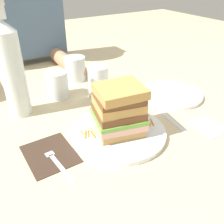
% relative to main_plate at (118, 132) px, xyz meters
% --- Properties ---
extents(ground_plane, '(3.00, 3.00, 0.00)m').
position_rel_main_plate_xyz_m(ground_plane, '(0.01, 0.02, -0.01)').
color(ground_plane, '#C6B289').
extents(main_plate, '(0.25, 0.25, 0.01)m').
position_rel_main_plate_xyz_m(main_plate, '(0.00, 0.00, 0.00)').
color(main_plate, white).
rests_on(main_plate, ground_plane).
extents(sandwich, '(0.14, 0.14, 0.13)m').
position_rel_main_plate_xyz_m(sandwich, '(0.00, -0.00, 0.07)').
color(sandwich, tan).
rests_on(sandwich, main_plate).
extents(carrot_shred_0, '(0.01, 0.03, 0.00)m').
position_rel_main_plate_xyz_m(carrot_shred_0, '(-0.07, 0.02, 0.01)').
color(carrot_shred_0, orange).
rests_on(carrot_shred_0, main_plate).
extents(carrot_shred_1, '(0.02, 0.03, 0.00)m').
position_rel_main_plate_xyz_m(carrot_shred_1, '(-0.07, 0.03, 0.01)').
color(carrot_shred_1, orange).
rests_on(carrot_shred_1, main_plate).
extents(carrot_shred_2, '(0.02, 0.03, 0.00)m').
position_rel_main_plate_xyz_m(carrot_shred_2, '(-0.08, 0.03, 0.01)').
color(carrot_shred_2, orange).
rests_on(carrot_shred_2, main_plate).
extents(carrot_shred_3, '(0.00, 0.02, 0.00)m').
position_rel_main_plate_xyz_m(carrot_shred_3, '(-0.09, 0.04, 0.01)').
color(carrot_shred_3, orange).
rests_on(carrot_shred_3, main_plate).
extents(carrot_shred_4, '(0.00, 0.03, 0.00)m').
position_rel_main_plate_xyz_m(carrot_shred_4, '(-0.06, 0.03, 0.01)').
color(carrot_shred_4, orange).
rests_on(carrot_shred_4, main_plate).
extents(carrot_shred_5, '(0.02, 0.01, 0.00)m').
position_rel_main_plate_xyz_m(carrot_shred_5, '(0.07, -0.01, 0.01)').
color(carrot_shred_5, orange).
rests_on(carrot_shred_5, main_plate).
extents(carrot_shred_6, '(0.03, 0.02, 0.00)m').
position_rel_main_plate_xyz_m(carrot_shred_6, '(0.08, -0.03, 0.01)').
color(carrot_shred_6, orange).
rests_on(carrot_shred_6, main_plate).
extents(carrot_shred_7, '(0.02, 0.00, 0.00)m').
position_rel_main_plate_xyz_m(carrot_shred_7, '(0.06, -0.01, 0.01)').
color(carrot_shred_7, orange).
rests_on(carrot_shred_7, main_plate).
extents(carrot_shred_8, '(0.02, 0.03, 0.00)m').
position_rel_main_plate_xyz_m(carrot_shred_8, '(0.10, -0.02, 0.01)').
color(carrot_shred_8, orange).
rests_on(carrot_shred_8, main_plate).
extents(carrot_shred_9, '(0.02, 0.02, 0.00)m').
position_rel_main_plate_xyz_m(carrot_shred_9, '(0.08, 0.00, 0.01)').
color(carrot_shred_9, orange).
rests_on(carrot_shred_9, main_plate).
extents(carrot_shred_10, '(0.03, 0.00, 0.00)m').
position_rel_main_plate_xyz_m(carrot_shred_10, '(0.05, -0.02, 0.01)').
color(carrot_shred_10, orange).
rests_on(carrot_shred_10, main_plate).
extents(carrot_shred_11, '(0.01, 0.02, 0.00)m').
position_rel_main_plate_xyz_m(carrot_shred_11, '(0.07, -0.02, 0.01)').
color(carrot_shred_11, orange).
rests_on(carrot_shred_11, main_plate).
extents(carrot_shred_12, '(0.03, 0.01, 0.00)m').
position_rel_main_plate_xyz_m(carrot_shred_12, '(0.08, -0.00, 0.01)').
color(carrot_shred_12, orange).
rests_on(carrot_shred_12, main_plate).
extents(napkin_dark, '(0.11, 0.14, 0.00)m').
position_rel_main_plate_xyz_m(napkin_dark, '(-0.18, 0.01, -0.00)').
color(napkin_dark, '#38281E').
rests_on(napkin_dark, ground_plane).
extents(fork, '(0.03, 0.17, 0.00)m').
position_rel_main_plate_xyz_m(fork, '(-0.18, -0.01, -0.00)').
color(fork, silver).
rests_on(fork, napkin_dark).
extents(knife, '(0.04, 0.20, 0.00)m').
position_rel_main_plate_xyz_m(knife, '(0.17, 0.00, -0.00)').
color(knife, silver).
rests_on(knife, ground_plane).
extents(juice_glass, '(0.07, 0.07, 0.10)m').
position_rel_main_plate_xyz_m(juice_glass, '(0.07, 0.22, 0.04)').
color(juice_glass, white).
rests_on(juice_glass, ground_plane).
extents(water_bottle, '(0.06, 0.06, 0.32)m').
position_rel_main_plate_xyz_m(water_bottle, '(-0.19, 0.24, 0.13)').
color(water_bottle, silver).
rests_on(water_bottle, ground_plane).
extents(empty_tumbler_0, '(0.07, 0.07, 0.09)m').
position_rel_main_plate_xyz_m(empty_tumbler_0, '(-0.05, 0.29, 0.04)').
color(empty_tumbler_0, silver).
rests_on(empty_tumbler_0, ground_plane).
extents(empty_tumbler_1, '(0.08, 0.08, 0.09)m').
position_rel_main_plate_xyz_m(empty_tumbler_1, '(0.06, 0.38, 0.04)').
color(empty_tumbler_1, silver).
rests_on(empty_tumbler_1, ground_plane).
extents(side_plate, '(0.21, 0.21, 0.01)m').
position_rel_main_plate_xyz_m(side_plate, '(0.27, 0.09, -0.00)').
color(side_plate, white).
rests_on(side_plate, ground_plane).
extents(napkin_pink, '(0.08, 0.09, 0.00)m').
position_rel_main_plate_xyz_m(napkin_pink, '(0.23, -0.10, -0.01)').
color(napkin_pink, pink).
rests_on(napkin_pink, ground_plane).
extents(diner_across, '(0.45, 0.44, 0.53)m').
position_rel_main_plate_xyz_m(diner_across, '(-0.10, 0.67, 0.24)').
color(diner_across, tan).
rests_on(diner_across, ground_plane).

